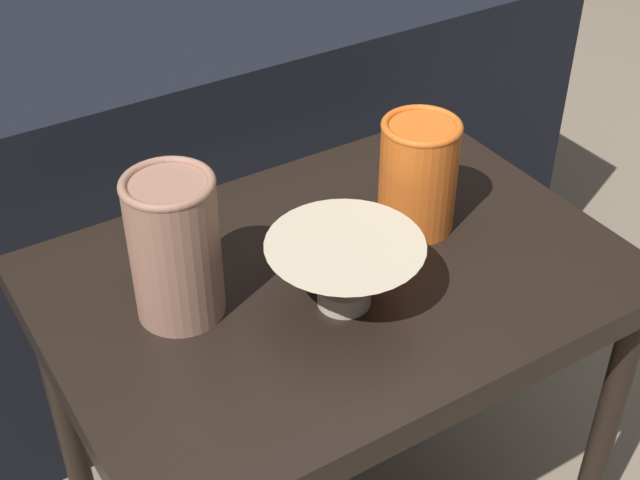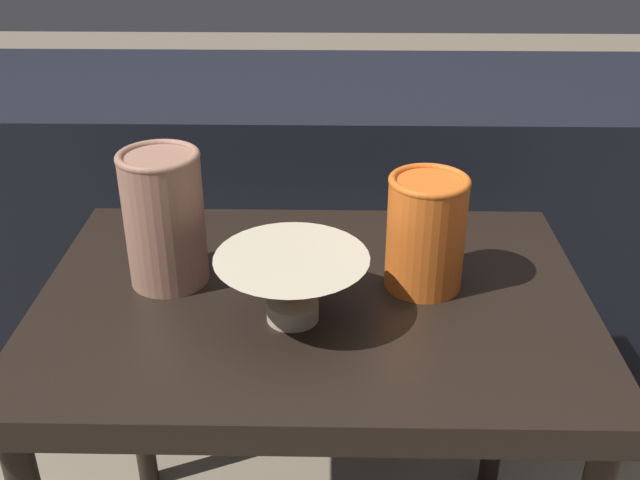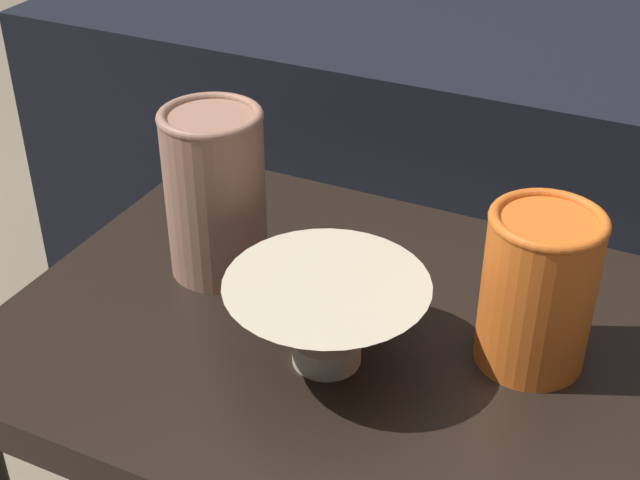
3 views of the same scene
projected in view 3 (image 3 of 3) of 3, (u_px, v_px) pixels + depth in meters
table at (371, 383)px, 0.89m from camera, size 0.71×0.50×0.56m
couch_backdrop at (511, 235)px, 1.43m from camera, size 1.52×0.50×0.66m
bowl at (327, 313)px, 0.79m from camera, size 0.18×0.18×0.09m
vase_textured_left at (215, 191)px, 0.90m from camera, size 0.10×0.10×0.18m
vase_colorful_right at (538, 287)px, 0.78m from camera, size 0.10×0.10×0.15m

